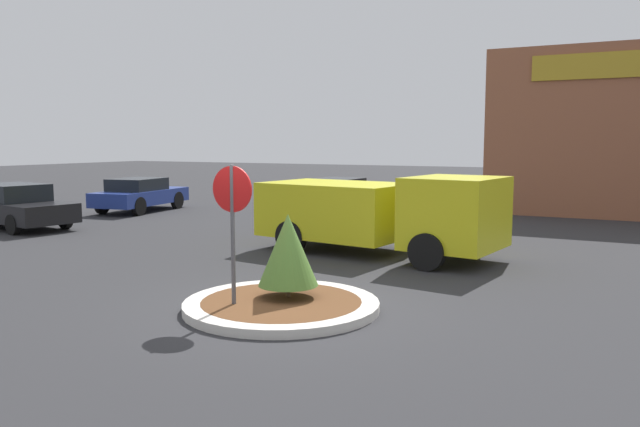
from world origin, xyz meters
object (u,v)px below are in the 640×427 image
object	(u,v)px
parked_sedan_blue	(140,194)
utility_truck	(378,211)
parked_sedan_white	(337,197)
stop_sign	(232,210)
parked_sedan_black	(16,206)

from	to	relation	value
parked_sedan_blue	utility_truck	bearing A→B (deg)	-118.94
utility_truck	parked_sedan_blue	distance (m)	12.89
utility_truck	parked_sedan_white	xyz separation A→B (m)	(-4.41, 6.90, -0.37)
stop_sign	parked_sedan_blue	bearing A→B (deg)	138.48
utility_truck	parked_sedan_white	distance (m)	8.20
parked_sedan_blue	stop_sign	bearing A→B (deg)	-139.47
utility_truck	parked_sedan_blue	size ratio (longest dim) A/B	1.39
stop_sign	parked_sedan_blue	xyz separation A→B (m)	(-11.92, 10.55, -0.98)
utility_truck	parked_sedan_white	size ratio (longest dim) A/B	1.31
stop_sign	utility_truck	bearing A→B (deg)	88.94
parked_sedan_black	parked_sedan_white	size ratio (longest dim) A/B	0.99
stop_sign	parked_sedan_black	bearing A→B (deg)	157.13
stop_sign	parked_sedan_white	distance (m)	13.57
parked_sedan_blue	parked_sedan_white	distance (m)	7.95
stop_sign	parked_sedan_white	xyz separation A→B (m)	(-4.30, 12.84, -0.97)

